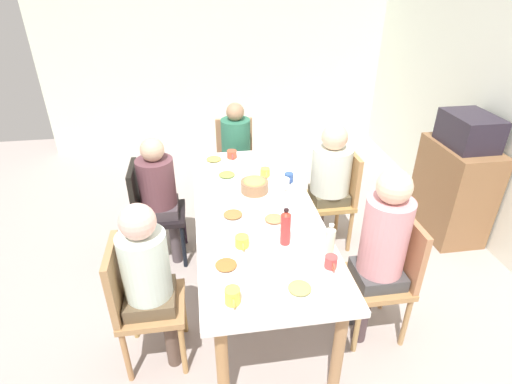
{
  "coord_description": "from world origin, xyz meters",
  "views": [
    {
      "loc": [
        2.42,
        -0.37,
        2.29
      ],
      "look_at": [
        0.0,
        0.0,
        0.89
      ],
      "focal_mm": 28.2,
      "sensor_mm": 36.0,
      "label": 1
    }
  ],
  "objects": [
    {
      "name": "cup_1",
      "position": [
        0.41,
        -0.15,
        0.78
      ],
      "size": [
        0.12,
        0.09,
        0.07
      ],
      "color": "yellow",
      "rests_on": "dining_table"
    },
    {
      "name": "chair_2",
      "position": [
        0.53,
        0.81,
        0.51
      ],
      "size": [
        0.4,
        0.4,
        0.9
      ],
      "color": "#AA7D4C",
      "rests_on": "ground_plane"
    },
    {
      "name": "bottle_0",
      "position": [
        0.57,
        0.36,
        0.85
      ],
      "size": [
        0.06,
        0.06,
        0.22
      ],
      "color": "silver",
      "rests_on": "dining_table"
    },
    {
      "name": "plate_5",
      "position": [
        -0.54,
        -0.16,
        0.76
      ],
      "size": [
        0.24,
        0.24,
        0.04
      ],
      "color": "white",
      "rests_on": "dining_table"
    },
    {
      "name": "wall_left",
      "position": [
        -3.06,
        0.0,
        1.3
      ],
      "size": [
        0.12,
        4.6,
        2.6
      ],
      "primitive_type": "cube",
      "color": "silver",
      "rests_on": "ground_plane"
    },
    {
      "name": "side_cabinet",
      "position": [
        -0.53,
        1.94,
        0.45
      ],
      "size": [
        0.7,
        0.44,
        0.9
      ],
      "primitive_type": "cube",
      "color": "brown",
      "rests_on": "ground_plane"
    },
    {
      "name": "cup_3",
      "position": [
        -0.28,
        0.27,
        0.79
      ],
      "size": [
        0.12,
        0.09,
        0.08
      ],
      "color": "white",
      "rests_on": "dining_table"
    },
    {
      "name": "person_1",
      "position": [
        -0.53,
        0.72,
        0.71
      ],
      "size": [
        0.34,
        0.34,
        1.16
      ],
      "color": "brown",
      "rests_on": "ground_plane"
    },
    {
      "name": "person_2",
      "position": [
        0.53,
        0.72,
        0.76
      ],
      "size": [
        0.3,
        0.3,
        1.27
      ],
      "color": "#48373A",
      "rests_on": "ground_plane"
    },
    {
      "name": "chair_3",
      "position": [
        -1.43,
        0.0,
        0.51
      ],
      "size": [
        0.4,
        0.4,
        0.9
      ],
      "color": "#A87D50",
      "rests_on": "ground_plane"
    },
    {
      "name": "plate_1",
      "position": [
        -0.86,
        -0.25,
        0.76
      ],
      "size": [
        0.24,
        0.24,
        0.04
      ],
      "color": "silver",
      "rests_on": "dining_table"
    },
    {
      "name": "plate_2",
      "position": [
        0.85,
        0.11,
        0.76
      ],
      "size": [
        0.23,
        0.23,
        0.04
      ],
      "color": "silver",
      "rests_on": "dining_table"
    },
    {
      "name": "cup_5",
      "position": [
        -0.92,
        -0.08,
        0.78
      ],
      "size": [
        0.12,
        0.09,
        0.07
      ],
      "color": "#C14E35",
      "rests_on": "dining_table"
    },
    {
      "name": "plate_0",
      "position": [
        0.17,
        0.1,
        0.76
      ],
      "size": [
        0.23,
        0.23,
        0.04
      ],
      "color": "silver",
      "rests_on": "dining_table"
    },
    {
      "name": "bottle_1",
      "position": [
        0.42,
        0.12,
        0.86
      ],
      "size": [
        0.06,
        0.06,
        0.25
      ],
      "color": "red",
      "rests_on": "dining_table"
    },
    {
      "name": "ground_plane",
      "position": [
        0.0,
        0.0,
        0.0
      ],
      "size": [
        7.21,
        7.21,
        0.0
      ],
      "primitive_type": "plane",
      "color": "#A69892"
    },
    {
      "name": "cup_7",
      "position": [
        -0.39,
        0.33,
        0.78
      ],
      "size": [
        0.11,
        0.07,
        0.07
      ],
      "color": "#335497",
      "rests_on": "dining_table"
    },
    {
      "name": "chair_4",
      "position": [
        0.53,
        -0.81,
        0.51
      ],
      "size": [
        0.4,
        0.4,
        0.9
      ],
      "color": "#A67B4D",
      "rests_on": "ground_plane"
    },
    {
      "name": "chair_1",
      "position": [
        -0.53,
        0.81,
        0.51
      ],
      "size": [
        0.4,
        0.4,
        0.9
      ],
      "color": "#AB8548",
      "rests_on": "ground_plane"
    },
    {
      "name": "chair_0",
      "position": [
        -0.53,
        -0.81,
        0.51
      ],
      "size": [
        0.4,
        0.4,
        0.9
      ],
      "color": "black",
      "rests_on": "ground_plane"
    },
    {
      "name": "cup_4",
      "position": [
        0.88,
        -0.26,
        0.79
      ],
      "size": [
        0.12,
        0.08,
        0.09
      ],
      "color": "#EAC54A",
      "rests_on": "dining_table"
    },
    {
      "name": "cup_2",
      "position": [
        -0.51,
        0.16,
        0.78
      ],
      "size": [
        0.12,
        0.08,
        0.07
      ],
      "color": "#E2C94A",
      "rests_on": "dining_table"
    },
    {
      "name": "microwave",
      "position": [
        -0.53,
        1.94,
        1.04
      ],
      "size": [
        0.48,
        0.36,
        0.28
      ],
      "primitive_type": "cube",
      "color": "#26202C",
      "rests_on": "side_cabinet"
    },
    {
      "name": "bowl_0",
      "position": [
        -0.27,
        0.03,
        0.8
      ],
      "size": [
        0.21,
        0.21,
        0.11
      ],
      "color": "#926A48",
      "rests_on": "dining_table"
    },
    {
      "name": "dining_table",
      "position": [
        0.0,
        0.0,
        0.66
      ],
      "size": [
        2.11,
        0.87,
        0.74
      ],
      "color": "white",
      "rests_on": "ground_plane"
    },
    {
      "name": "plate_4",
      "position": [
        0.6,
        -0.27,
        0.76
      ],
      "size": [
        0.23,
        0.23,
        0.04
      ],
      "color": "white",
      "rests_on": "dining_table"
    },
    {
      "name": "person_0",
      "position": [
        -0.53,
        -0.72,
        0.68
      ],
      "size": [
        0.3,
        0.3,
        1.13
      ],
      "color": "#434438",
      "rests_on": "ground_plane"
    },
    {
      "name": "cup_6",
      "position": [
        -0.41,
        -0.04,
        0.78
      ],
      "size": [
        0.12,
        0.08,
        0.08
      ],
      "color": "white",
      "rests_on": "dining_table"
    },
    {
      "name": "plate_3",
      "position": [
        0.07,
        -0.17,
        0.76
      ],
      "size": [
        0.24,
        0.24,
        0.04
      ],
      "color": "silver",
      "rests_on": "dining_table"
    },
    {
      "name": "person_4",
      "position": [
        0.53,
        -0.72,
        0.7
      ],
      "size": [
        0.3,
        0.3,
        1.17
      ],
      "color": "brown",
      "rests_on": "ground_plane"
    },
    {
      "name": "cup_0",
      "position": [
        0.69,
        0.34,
        0.78
      ],
      "size": [
        0.11,
        0.07,
        0.08
      ],
      "color": "#C54343",
      "rests_on": "dining_table"
    },
    {
      "name": "person_3",
      "position": [
        -1.34,
        0.0,
        0.67
      ],
      "size": [
        0.3,
        0.3,
        1.12
      ],
      "color": "#453746",
      "rests_on": "ground_plane"
    }
  ]
}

